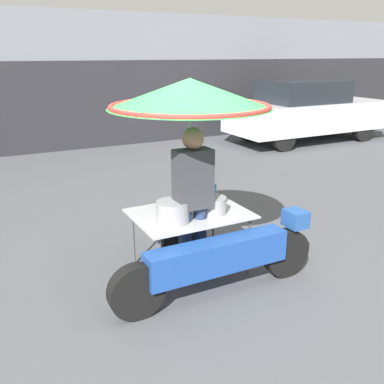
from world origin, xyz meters
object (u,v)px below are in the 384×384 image
at_px(vendor_person, 193,197).
at_px(parked_car, 306,111).
at_px(potted_plant, 348,109).
at_px(vendor_motorcycle_cart, 195,134).

xyz_separation_m(vendor_person, parked_car, (6.21, 5.25, -0.09)).
bearing_deg(potted_plant, vendor_motorcycle_cart, -144.64).
height_order(vendor_person, potted_plant, vendor_person).
height_order(vendor_motorcycle_cart, vendor_person, vendor_motorcycle_cart).
bearing_deg(potted_plant, parked_car, -155.72).
xyz_separation_m(vendor_motorcycle_cart, vendor_person, (-0.06, -0.09, -0.64)).
distance_m(parked_car, potted_plant, 3.41).
relative_size(vendor_motorcycle_cart, vendor_person, 1.37).
bearing_deg(vendor_person, potted_plant, 35.53).
height_order(parked_car, potted_plant, parked_car).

